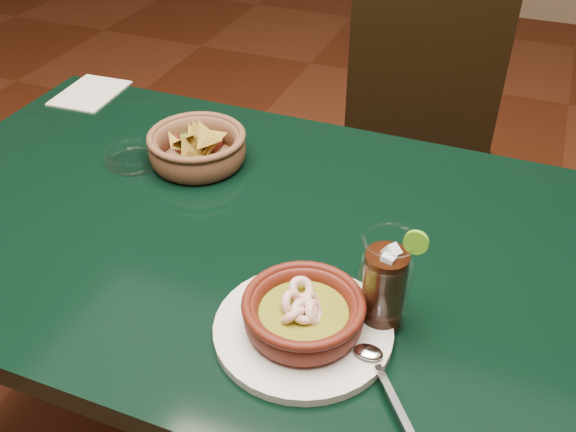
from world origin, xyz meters
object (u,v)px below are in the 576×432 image
at_px(dining_table, 221,263).
at_px(shrimp_plate, 304,317).
at_px(cola_drink, 385,283).
at_px(chip_basket, 197,148).
at_px(dining_chair, 415,161).

height_order(dining_table, shrimp_plate, shrimp_plate).
bearing_deg(cola_drink, dining_table, 158.04).
bearing_deg(cola_drink, chip_basket, 147.34).
distance_m(chip_basket, cola_drink, 0.53).
bearing_deg(dining_table, cola_drink, -21.96).
bearing_deg(dining_table, chip_basket, 127.64).
bearing_deg(cola_drink, dining_chair, 97.43).
relative_size(shrimp_plate, chip_basket, 1.39).
xyz_separation_m(dining_table, shrimp_plate, (0.23, -0.19, 0.13)).
distance_m(dining_chair, shrimp_plate, 0.94).
distance_m(shrimp_plate, cola_drink, 0.12).
bearing_deg(dining_chair, dining_table, -106.99).
relative_size(dining_chair, chip_basket, 4.18).
relative_size(dining_chair, cola_drink, 5.39).
distance_m(dining_table, dining_chair, 0.75).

